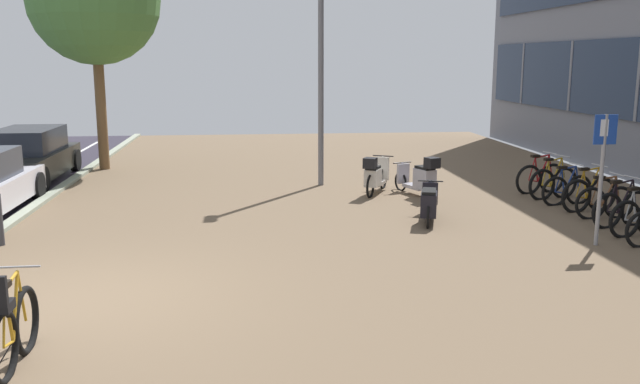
# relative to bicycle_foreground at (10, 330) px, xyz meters

# --- Properties ---
(ground) EXTENTS (21.00, 40.00, 0.13)m
(ground) POSITION_rel_bicycle_foreground_xyz_m (1.69, 1.93, -0.43)
(ground) COLOR #292331
(bicycle_foreground) EXTENTS (0.67, 1.47, 1.14)m
(bicycle_foreground) POSITION_rel_bicycle_foreground_xyz_m (0.00, 0.00, 0.00)
(bicycle_foreground) COLOR black
(bicycle_foreground) RESTS_ON ground
(bicycle_rack_01) EXTENTS (1.33, 0.48, 0.99)m
(bicycle_rack_01) POSITION_rel_bicycle_foreground_xyz_m (9.51, 4.30, -0.06)
(bicycle_rack_01) COLOR black
(bicycle_rack_01) RESTS_ON ground
(bicycle_rack_02) EXTENTS (1.38, 0.48, 0.99)m
(bicycle_rack_02) POSITION_rel_bicycle_foreground_xyz_m (9.57, 4.97, -0.06)
(bicycle_rack_02) COLOR black
(bicycle_rack_02) RESTS_ON ground
(bicycle_rack_03) EXTENTS (1.31, 0.48, 0.95)m
(bicycle_rack_03) POSITION_rel_bicycle_foreground_xyz_m (9.60, 5.64, -0.07)
(bicycle_rack_03) COLOR black
(bicycle_rack_03) RESTS_ON ground
(bicycle_rack_04) EXTENTS (1.37, 0.48, 1.02)m
(bicycle_rack_04) POSITION_rel_bicycle_foreground_xyz_m (9.62, 6.31, -0.05)
(bicycle_rack_04) COLOR black
(bicycle_rack_04) RESTS_ON ground
(bicycle_rack_05) EXTENTS (1.29, 0.48, 0.94)m
(bicycle_rack_05) POSITION_rel_bicycle_foreground_xyz_m (9.46, 6.98, -0.07)
(bicycle_rack_05) COLOR black
(bicycle_rack_05) RESTS_ON ground
(bicycle_rack_06) EXTENTS (1.37, 0.53, 1.03)m
(bicycle_rack_06) POSITION_rel_bicycle_foreground_xyz_m (9.45, 7.65, -0.05)
(bicycle_rack_06) COLOR black
(bicycle_rack_06) RESTS_ON ground
(bicycle_rack_07) EXTENTS (1.38, 0.50, 1.01)m
(bicycle_rack_07) POSITION_rel_bicycle_foreground_xyz_m (9.44, 8.32, -0.05)
(bicycle_rack_07) COLOR black
(bicycle_rack_07) RESTS_ON ground
(scooter_near) EXTENTS (0.94, 1.58, 0.96)m
(scooter_near) POSITION_rel_bicycle_foreground_xyz_m (5.47, 8.61, 0.03)
(scooter_near) COLOR black
(scooter_near) RESTS_ON ground
(scooter_mid) EXTENTS (0.86, 1.57, 1.00)m
(scooter_mid) POSITION_rel_bicycle_foreground_xyz_m (6.48, 8.20, 0.04)
(scooter_mid) COLOR black
(scooter_mid) RESTS_ON ground
(scooter_far) EXTENTS (0.78, 1.74, 0.72)m
(scooter_far) POSITION_rel_bicycle_foreground_xyz_m (6.00, 5.71, -0.03)
(scooter_far) COLOR black
(scooter_far) RESTS_ON ground
(parked_car_far) EXTENTS (1.81, 4.23, 1.38)m
(parked_car_far) POSITION_rel_bicycle_foreground_xyz_m (-3.27, 11.32, 0.24)
(parked_car_far) COLOR black
(parked_car_far) RESTS_ON ground
(parking_sign) EXTENTS (0.40, 0.07, 2.25)m
(parking_sign) POSITION_rel_bicycle_foreground_xyz_m (8.44, 3.78, 1.00)
(parking_sign) COLOR gray
(parking_sign) RESTS_ON ground
(lamp_post) EXTENTS (0.20, 0.52, 6.00)m
(lamp_post) POSITION_rel_bicycle_foreground_xyz_m (4.31, 9.89, 2.92)
(lamp_post) COLOR slate
(lamp_post) RESTS_ON ground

